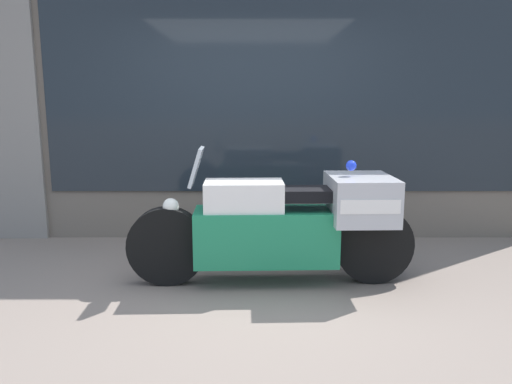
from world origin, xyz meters
name	(u,v)px	position (x,y,z in m)	size (l,w,h in m)	color
ground_plane	(245,298)	(0.00, 0.00, 0.00)	(60.00, 60.00, 0.00)	gray
shop_building	(206,78)	(-0.48, 2.00, 1.82)	(6.77, 0.55, 3.62)	#6B6056
window_display	(287,196)	(0.46, 2.03, 0.44)	(5.25, 0.30, 1.81)	slate
paramedic_motorcycle	(290,222)	(0.38, 0.35, 0.55)	(2.47, 0.71, 1.19)	black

